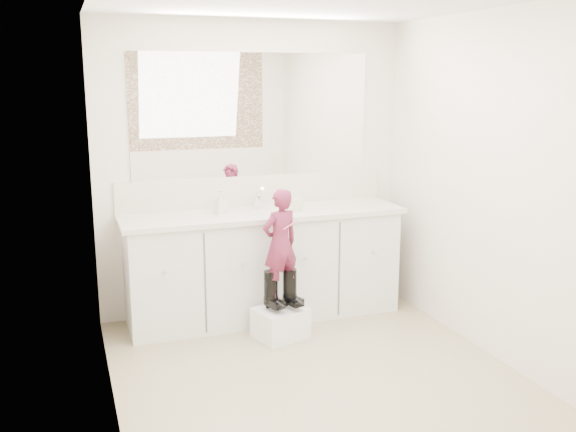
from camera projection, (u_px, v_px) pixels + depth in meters
name	position (u px, v px, depth m)	size (l,w,h in m)	color
floor	(320.00, 379.00, 4.21)	(3.00, 3.00, 0.00)	#998564
wall_back	(253.00, 168.00, 5.34)	(2.60, 2.60, 0.00)	beige
wall_front	(465.00, 266.00, 2.58)	(2.60, 2.60, 0.00)	beige
wall_left	(105.00, 215.00, 3.53)	(3.00, 3.00, 0.00)	beige
wall_right	(498.00, 188.00, 4.38)	(3.00, 3.00, 0.00)	beige
vanity_cabinet	(264.00, 267.00, 5.25)	(2.20, 0.55, 0.85)	silver
countertop	(264.00, 214.00, 5.14)	(2.28, 0.58, 0.04)	beige
backsplash	(254.00, 191.00, 5.37)	(2.28, 0.03, 0.25)	beige
mirror	(253.00, 115.00, 5.24)	(2.00, 0.02, 1.00)	white
dot_panel	(471.00, 154.00, 2.49)	(2.00, 0.01, 1.20)	#472819
faucet	(258.00, 202.00, 5.28)	(0.08, 0.08, 0.10)	silver
cup	(297.00, 204.00, 5.17)	(0.11, 0.11, 0.10)	beige
soap_bottle	(220.00, 202.00, 5.07)	(0.08, 0.08, 0.18)	beige
step_stool	(280.00, 323.00, 4.87)	(0.36, 0.30, 0.23)	white
boot_left	(271.00, 291.00, 4.79)	(0.11, 0.20, 0.30)	black
boot_right	(290.00, 288.00, 4.84)	(0.11, 0.20, 0.30)	black
toddler	(280.00, 243.00, 4.74)	(0.30, 0.20, 0.82)	#AF3565
toothbrush	(290.00, 225.00, 4.71)	(0.01, 0.01, 0.14)	#EE5C8A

